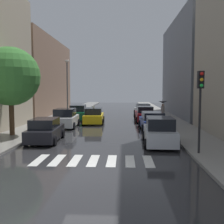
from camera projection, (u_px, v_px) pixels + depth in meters
ground_plane at (113, 116)px, 35.21m from camera, size 28.00×72.00×0.04m
sidewalk_left at (64, 115)px, 35.50m from camera, size 3.00×72.00×0.15m
sidewalk_right at (162, 116)px, 34.91m from camera, size 3.00×72.00×0.15m
crosswalk_stripes at (93, 161)px, 13.15m from camera, size 5.85×2.20×0.01m
building_left_mid at (35, 77)px, 37.61m from camera, size 6.00×18.79×10.42m
building_right_mid at (196, 68)px, 35.34m from camera, size 6.00×19.37×12.63m
parked_car_left_nearest at (45, 131)px, 17.92m from camera, size 2.15×4.29×1.58m
parked_car_left_second at (65, 119)px, 24.63m from camera, size 2.24×4.08×1.75m
parked_car_left_third at (78, 113)px, 30.72m from camera, size 2.23×4.70×1.73m
parked_car_right_nearest at (160, 132)px, 16.81m from camera, size 2.16×4.37×1.77m
parked_car_right_second at (152, 121)px, 23.29m from camera, size 2.25×4.71×1.55m
parked_car_right_third at (144, 114)px, 29.27m from camera, size 2.10×4.77×1.68m
parked_car_right_fourth at (143, 110)px, 35.64m from camera, size 2.26×4.59×1.59m
taxi_midroad at (94, 116)px, 27.44m from camera, size 2.21×4.42×1.81m
pedestrian_foreground at (163, 107)px, 28.06m from camera, size 0.91×0.91×2.11m
street_tree_left at (10, 77)px, 19.39m from camera, size 4.26×4.26×6.42m
traffic_light_right_corner at (200, 94)px, 13.83m from camera, size 0.30×0.42×4.30m
lamp_post_left at (67, 84)px, 33.04m from camera, size 0.60×0.28×6.96m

